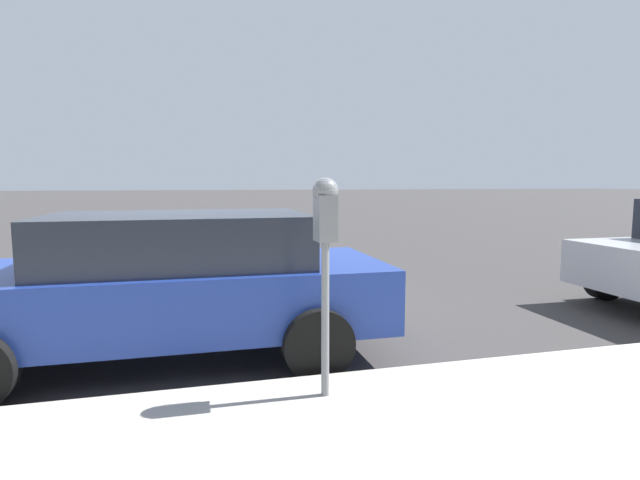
{
  "coord_description": "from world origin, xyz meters",
  "views": [
    {
      "loc": [
        -6.13,
        -0.01,
        1.74
      ],
      "look_at": [
        -2.29,
        -1.0,
        1.28
      ],
      "focal_mm": 28.0,
      "sensor_mm": 36.0,
      "label": 1
    }
  ],
  "objects": [
    {
      "name": "car_blue",
      "position": [
        -1.1,
        0.23,
        0.76
      ],
      "size": [
        2.0,
        4.36,
        1.43
      ],
      "rotation": [
        0.0,
        0.0,
        -0.01
      ],
      "color": "navy",
      "rests_on": "ground_plane"
    },
    {
      "name": "ground_plane",
      "position": [
        0.0,
        0.0,
        0.0
      ],
      "size": [
        220.0,
        220.0,
        0.0
      ],
      "primitive_type": "plane",
      "color": "#3D3A3A"
    },
    {
      "name": "parking_meter",
      "position": [
        -2.6,
        -0.96,
        1.39
      ],
      "size": [
        0.21,
        0.19,
        1.65
      ],
      "color": "gray",
      "rests_on": "sidewalk"
    }
  ]
}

